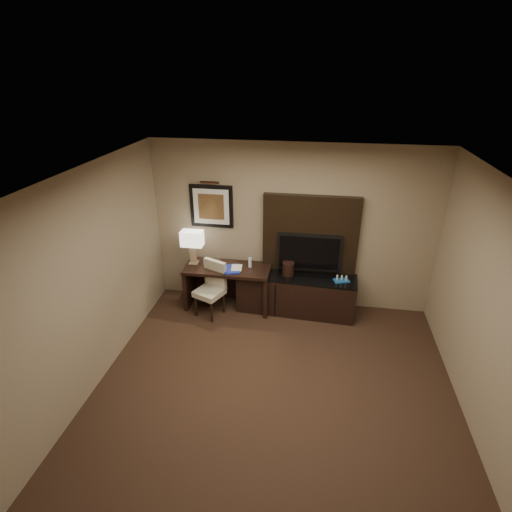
% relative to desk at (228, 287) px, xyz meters
% --- Properties ---
extents(floor, '(4.50, 5.00, 0.01)m').
position_rel_desk_xyz_m(floor, '(0.99, -2.15, -0.38)').
color(floor, black).
rests_on(floor, ground).
extents(ceiling, '(4.50, 5.00, 0.01)m').
position_rel_desk_xyz_m(ceiling, '(0.99, -2.15, 2.33)').
color(ceiling, silver).
rests_on(ceiling, wall_back).
extents(wall_back, '(4.50, 0.01, 2.70)m').
position_rel_desk_xyz_m(wall_back, '(0.99, 0.35, 0.98)').
color(wall_back, gray).
rests_on(wall_back, floor).
extents(wall_left, '(0.01, 5.00, 2.70)m').
position_rel_desk_xyz_m(wall_left, '(-1.26, -2.15, 0.98)').
color(wall_left, gray).
rests_on(wall_left, floor).
extents(wall_right, '(0.01, 5.00, 2.70)m').
position_rel_desk_xyz_m(wall_right, '(3.24, -2.15, 0.98)').
color(wall_right, gray).
rests_on(wall_right, floor).
extents(desk, '(1.38, 0.59, 0.74)m').
position_rel_desk_xyz_m(desk, '(0.00, 0.00, 0.00)').
color(desk, black).
rests_on(desk, floor).
extents(credenza, '(1.92, 0.62, 0.65)m').
position_rel_desk_xyz_m(credenza, '(1.13, 0.05, -0.04)').
color(credenza, black).
rests_on(credenza, floor).
extents(tv_wall_panel, '(1.50, 0.12, 1.30)m').
position_rel_desk_xyz_m(tv_wall_panel, '(1.29, 0.29, 0.90)').
color(tv_wall_panel, black).
rests_on(tv_wall_panel, wall_back).
extents(tv, '(1.00, 0.08, 0.60)m').
position_rel_desk_xyz_m(tv, '(1.29, 0.19, 0.65)').
color(tv, black).
rests_on(tv, tv_wall_panel).
extents(artwork, '(0.70, 0.04, 0.70)m').
position_rel_desk_xyz_m(artwork, '(-0.31, 0.33, 1.28)').
color(artwork, black).
rests_on(artwork, wall_back).
extents(picture_light, '(0.04, 0.04, 0.30)m').
position_rel_desk_xyz_m(picture_light, '(-0.31, 0.29, 1.68)').
color(picture_light, '#3F2214').
rests_on(picture_light, wall_back).
extents(desk_chair, '(0.55, 0.58, 0.84)m').
position_rel_desk_xyz_m(desk_chair, '(-0.24, -0.29, 0.05)').
color(desk_chair, beige).
rests_on(desk_chair, floor).
extents(table_lamp, '(0.41, 0.28, 0.62)m').
position_rel_desk_xyz_m(table_lamp, '(-0.58, 0.06, 0.68)').
color(table_lamp, tan).
rests_on(table_lamp, desk).
extents(desk_phone, '(0.22, 0.20, 0.11)m').
position_rel_desk_xyz_m(desk_phone, '(-0.22, 0.01, 0.42)').
color(desk_phone, black).
rests_on(desk_phone, desk).
extents(blue_folder, '(0.33, 0.38, 0.02)m').
position_rel_desk_xyz_m(blue_folder, '(0.09, -0.07, 0.38)').
color(blue_folder, '#18269E').
rests_on(blue_folder, desk).
extents(book, '(0.17, 0.04, 0.23)m').
position_rel_desk_xyz_m(book, '(0.07, -0.04, 0.49)').
color(book, '#AAA786').
rests_on(book, desk).
extents(water_bottle, '(0.06, 0.06, 0.16)m').
position_rel_desk_xyz_m(water_bottle, '(0.36, 0.06, 0.45)').
color(water_bottle, white).
rests_on(water_bottle, desk).
extents(ice_bucket, '(0.23, 0.23, 0.21)m').
position_rel_desk_xyz_m(ice_bucket, '(0.98, 0.07, 0.39)').
color(ice_bucket, black).
rests_on(ice_bucket, credenza).
extents(minibar_tray, '(0.27, 0.21, 0.09)m').
position_rel_desk_xyz_m(minibar_tray, '(1.82, -0.01, 0.32)').
color(minibar_tray, '#18559F').
rests_on(minibar_tray, credenza).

